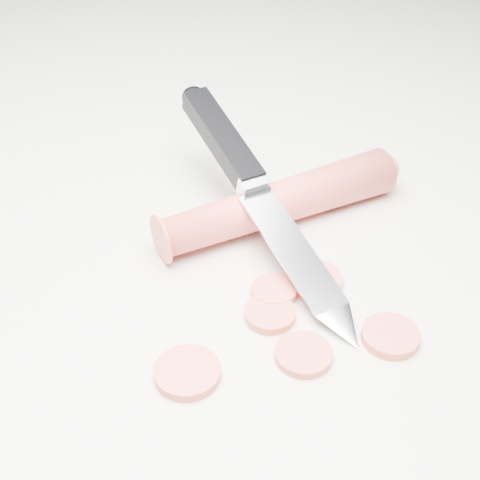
# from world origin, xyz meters

# --- Properties ---
(ground) EXTENTS (2.40, 2.40, 0.00)m
(ground) POSITION_xyz_m (0.00, 0.00, 0.00)
(ground) COLOR silver
(ground) RESTS_ON ground
(carrot) EXTENTS (0.17, 0.15, 0.03)m
(carrot) POSITION_xyz_m (0.00, 0.07, 0.02)
(carrot) COLOR #D74137
(carrot) RESTS_ON ground
(carrot_slice_0) EXTENTS (0.04, 0.04, 0.01)m
(carrot_slice_0) POSITION_xyz_m (-0.03, -0.09, 0.00)
(carrot_slice_0) COLOR #D35040
(carrot_slice_0) RESTS_ON ground
(carrot_slice_1) EXTENTS (0.03, 0.03, 0.01)m
(carrot_slice_1) POSITION_xyz_m (0.01, -0.04, 0.00)
(carrot_slice_1) COLOR #D35040
(carrot_slice_1) RESTS_ON ground
(carrot_slice_2) EXTENTS (0.04, 0.04, 0.01)m
(carrot_slice_2) POSITION_xyz_m (0.04, 0.00, 0.00)
(carrot_slice_2) COLOR #D35040
(carrot_slice_2) RESTS_ON ground
(carrot_slice_3) EXTENTS (0.03, 0.03, 0.01)m
(carrot_slice_3) POSITION_xyz_m (0.01, -0.03, 0.00)
(carrot_slice_3) COLOR #D35040
(carrot_slice_3) RESTS_ON ground
(carrot_slice_4) EXTENTS (0.04, 0.04, 0.01)m
(carrot_slice_4) POSITION_xyz_m (0.09, -0.04, 0.00)
(carrot_slice_4) COLOR #D35040
(carrot_slice_4) RESTS_ON ground
(carrot_slice_5) EXTENTS (0.03, 0.03, 0.01)m
(carrot_slice_5) POSITION_xyz_m (0.01, -0.02, 0.00)
(carrot_slice_5) COLOR #D35040
(carrot_slice_5) RESTS_ON ground
(carrot_slice_6) EXTENTS (0.04, 0.04, 0.01)m
(carrot_slice_6) POSITION_xyz_m (0.04, -0.07, 0.00)
(carrot_slice_6) COLOR #D35040
(carrot_slice_6) RESTS_ON ground
(kitchen_knife) EXTENTS (0.18, 0.21, 0.07)m
(kitchen_knife) POSITION_xyz_m (-0.01, 0.04, 0.04)
(kitchen_knife) COLOR silver
(kitchen_knife) RESTS_ON ground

